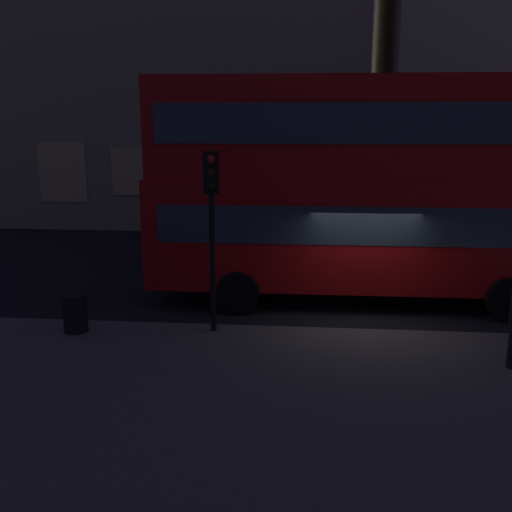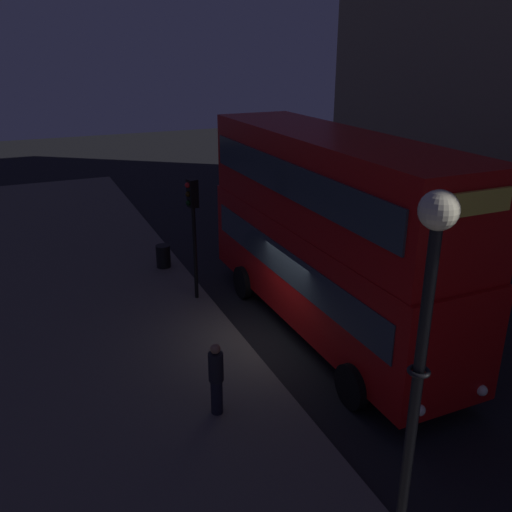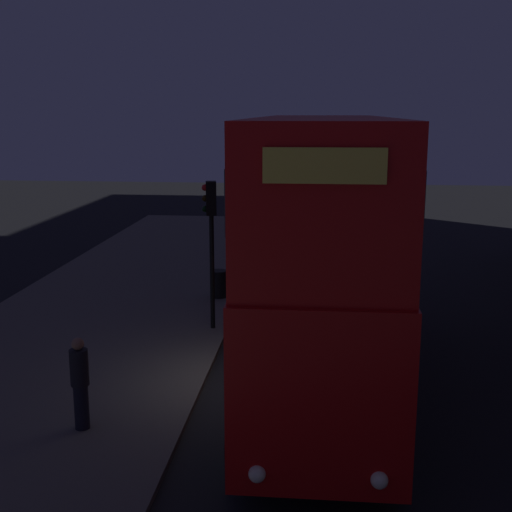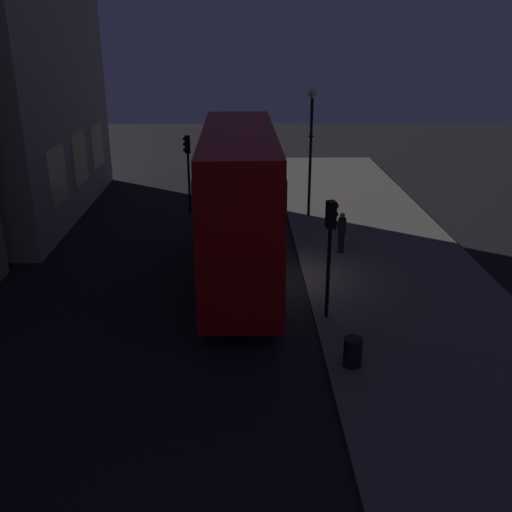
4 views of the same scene
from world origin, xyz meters
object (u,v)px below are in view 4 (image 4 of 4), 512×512
(litter_bin, at_px, (353,352))
(pedestrian, at_px, (342,232))
(double_decker_bus, at_px, (239,201))
(street_lamp, at_px, (311,131))
(traffic_light_near_kerb, at_px, (331,235))
(traffic_light_far_side, at_px, (188,158))

(litter_bin, bearing_deg, pedestrian, -7.14)
(litter_bin, bearing_deg, double_decker_bus, 26.68)
(double_decker_bus, bearing_deg, street_lamp, -23.88)
(traffic_light_near_kerb, bearing_deg, pedestrian, -24.81)
(double_decker_bus, xyz_separation_m, traffic_light_far_side, (8.81, 2.56, -0.25))
(street_lamp, bearing_deg, traffic_light_near_kerb, 176.79)
(traffic_light_far_side, relative_size, pedestrian, 2.32)
(double_decker_bus, distance_m, street_lamp, 8.64)
(double_decker_bus, bearing_deg, litter_bin, -153.70)
(litter_bin, bearing_deg, traffic_light_far_side, 20.69)
(traffic_light_far_side, xyz_separation_m, street_lamp, (-0.96, -5.97, 1.47))
(double_decker_bus, relative_size, traffic_light_near_kerb, 2.71)
(traffic_light_far_side, distance_m, litter_bin, 16.13)
(traffic_light_near_kerb, bearing_deg, traffic_light_far_side, 12.67)
(traffic_light_near_kerb, distance_m, pedestrian, 6.27)
(double_decker_bus, height_order, traffic_light_far_side, double_decker_bus)
(pedestrian, distance_m, litter_bin, 8.86)
(double_decker_bus, height_order, litter_bin, double_decker_bus)
(traffic_light_far_side, height_order, street_lamp, street_lamp)
(double_decker_bus, xyz_separation_m, pedestrian, (2.65, -4.18, -2.08))
(traffic_light_far_side, xyz_separation_m, litter_bin, (-14.94, -5.64, -2.30))
(street_lamp, relative_size, pedestrian, 3.60)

